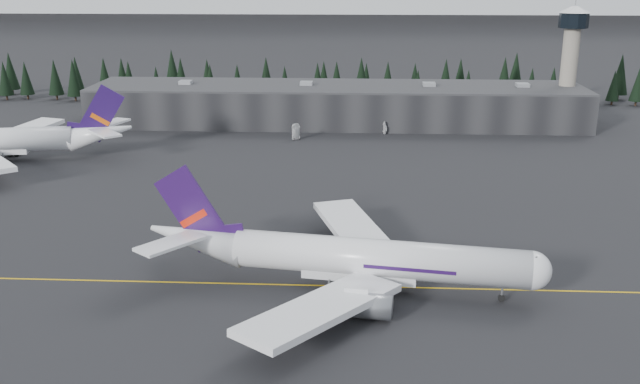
# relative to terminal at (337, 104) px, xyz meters

# --- Properties ---
(ground) EXTENTS (1400.00, 1400.00, 0.00)m
(ground) POSITION_rel_terminal_xyz_m (0.00, -125.00, -6.30)
(ground) COLOR black
(ground) RESTS_ON ground
(taxiline) EXTENTS (400.00, 0.40, 0.02)m
(taxiline) POSITION_rel_terminal_xyz_m (0.00, -127.00, -6.29)
(taxiline) COLOR gold
(taxiline) RESTS_ON ground
(terminal) EXTENTS (160.00, 30.00, 12.60)m
(terminal) POSITION_rel_terminal_xyz_m (0.00, 0.00, 0.00)
(terminal) COLOR black
(terminal) RESTS_ON ground
(control_tower) EXTENTS (10.00, 10.00, 37.70)m
(control_tower) POSITION_rel_terminal_xyz_m (75.00, 3.00, 17.11)
(control_tower) COLOR gray
(control_tower) RESTS_ON ground
(treeline) EXTENTS (360.00, 20.00, 15.00)m
(treeline) POSITION_rel_terminal_xyz_m (0.00, 37.00, 1.20)
(treeline) COLOR black
(treeline) RESTS_ON ground
(mountain_ridge) EXTENTS (4400.00, 900.00, 420.00)m
(mountain_ridge) POSITION_rel_terminal_xyz_m (0.00, 875.00, -6.30)
(mountain_ridge) COLOR white
(mountain_ridge) RESTS_ON ground
(jet_main) EXTENTS (64.74, 59.35, 19.12)m
(jet_main) POSITION_rel_terminal_xyz_m (4.87, -127.50, -0.91)
(jet_main) COLOR white
(jet_main) RESTS_ON ground
(jet_parked) EXTENTS (67.28, 61.54, 19.97)m
(jet_parked) POSITION_rel_terminal_xyz_m (-87.37, -53.38, -0.67)
(jet_parked) COLOR white
(jet_parked) RESTS_ON ground
(gse_vehicle_a) EXTENTS (4.27, 5.57, 1.41)m
(gse_vehicle_a) POSITION_rel_terminal_xyz_m (-11.50, -24.93, -5.60)
(gse_vehicle_a) COLOR silver
(gse_vehicle_a) RESTS_ON ground
(gse_vehicle_b) EXTENTS (4.15, 2.04, 1.36)m
(gse_vehicle_b) POSITION_rel_terminal_xyz_m (15.57, -15.52, -5.62)
(gse_vehicle_b) COLOR silver
(gse_vehicle_b) RESTS_ON ground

